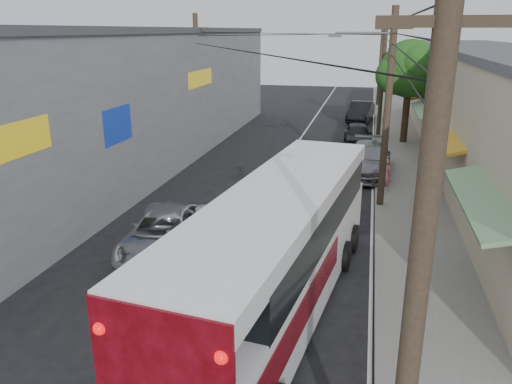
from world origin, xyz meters
TOP-DOWN VIEW (x-y plane):
  - sidewalk at (6.50, 20.00)m, footprint 3.00×80.00m
  - building_right at (10.99, 22.00)m, footprint 7.09×40.00m
  - building_left at (-8.50, 18.00)m, footprint 7.20×36.00m
  - utility_poles at (3.13, 20.33)m, footprint 11.80×45.28m
  - street_tree at (6.87, 26.02)m, footprint 4.40×4.00m
  - coach_bus at (2.50, 4.10)m, footprint 3.92×11.92m
  - jeepney at (-1.85, 6.70)m, footprint 2.99×5.31m
  - parked_suv at (4.60, 18.00)m, footprint 2.49×5.54m
  - parked_car_mid at (3.89, 24.85)m, footprint 2.05×4.22m
  - parked_car_far at (3.80, 33.89)m, footprint 2.22×4.94m
  - pedestrian_near at (5.40, 15.00)m, footprint 0.60×0.44m
  - pedestrian_far at (7.60, 15.88)m, footprint 0.83×0.70m

SIDE VIEW (x-z plane):
  - sidewalk at x=6.50m, z-range 0.00..0.12m
  - parked_car_mid at x=3.89m, z-range 0.00..1.39m
  - jeepney at x=-1.85m, z-range 0.00..1.40m
  - parked_car_far at x=3.80m, z-range 0.00..1.57m
  - parked_suv at x=4.60m, z-range 0.00..1.58m
  - pedestrian_near at x=5.40m, z-range 0.12..1.62m
  - pedestrian_far at x=7.60m, z-range 0.12..1.64m
  - coach_bus at x=2.50m, z-range 0.06..3.44m
  - building_right at x=10.99m, z-range 0.03..6.28m
  - building_left at x=-8.50m, z-range 0.03..7.28m
  - utility_poles at x=3.13m, z-range 0.13..8.13m
  - street_tree at x=6.87m, z-range 1.37..7.97m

